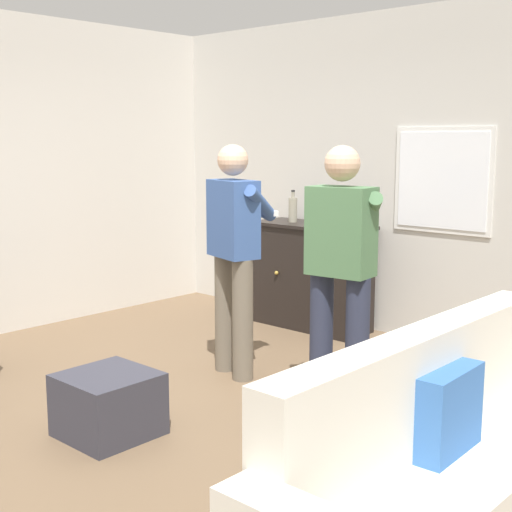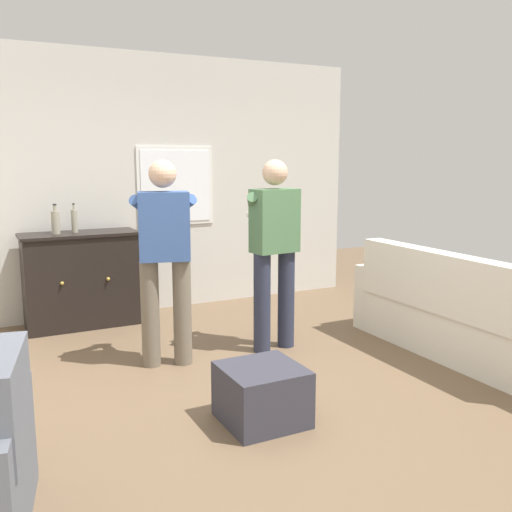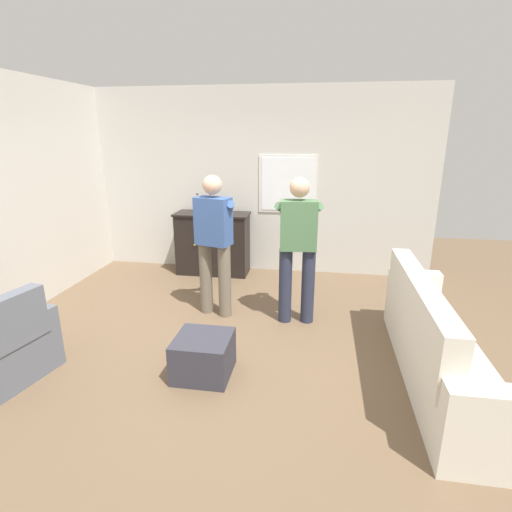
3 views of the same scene
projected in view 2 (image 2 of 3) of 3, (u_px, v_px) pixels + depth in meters
The scene contains 9 objects.
ground at pixel (245, 395), 4.13m from camera, with size 10.40×10.40×0.00m, color brown.
wall_back_with_window at pixel (139, 185), 6.23m from camera, with size 5.20×0.15×2.80m.
couch at pixel (460, 320), 4.80m from camera, with size 0.57×2.35×0.92m.
sideboard_cabinet at pixel (81, 279), 5.75m from camera, with size 1.13×0.49×0.96m.
bottle_wine_green at pixel (74, 221), 5.66m from camera, with size 0.06×0.06×0.29m.
bottle_liquor_amber at pixel (56, 222), 5.54m from camera, with size 0.08×0.08×0.30m.
ottoman at pixel (262, 394), 3.69m from camera, with size 0.50×0.50×0.37m, color #33333D.
person_standing_left at pixel (165, 253), 4.59m from camera, with size 0.54×0.52×1.68m.
person_standing_right at pixel (274, 245), 4.98m from camera, with size 0.55×0.49×1.68m.
Camera 2 is at (-1.69, -3.51, 1.70)m, focal length 40.00 mm.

